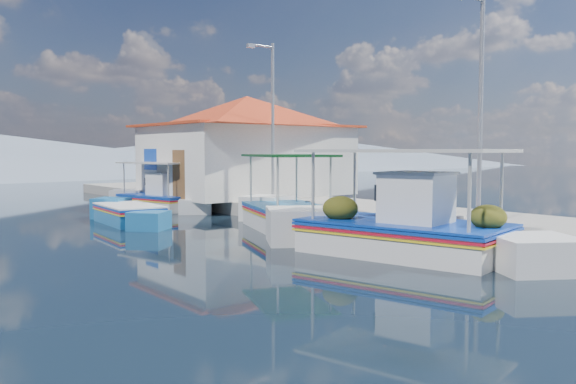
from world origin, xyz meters
TOP-DOWN VIEW (x-y plane):
  - ground at (0.00, 0.00)m, footprint 160.00×160.00m
  - quay at (5.90, 6.00)m, footprint 5.00×44.00m
  - bollards at (3.80, 5.25)m, footprint 0.20×17.20m
  - main_caique at (1.75, 2.19)m, footprint 3.67×8.25m
  - caique_green_canopy at (2.47, 7.53)m, footprint 3.68×6.53m
  - caique_blue_hull at (-0.79, 12.07)m, footprint 1.90×5.39m
  - caique_far at (2.18, 15.67)m, footprint 2.70×6.18m
  - harbor_building at (6.20, 15.00)m, footprint 10.49×10.49m
  - lamp_post_near at (4.51, 2.00)m, footprint 1.21×0.14m
  - lamp_post_far at (4.51, 11.00)m, footprint 1.21×0.14m
  - mountain_ridge at (6.54, 56.00)m, footprint 171.40×96.00m

SIDE VIEW (x-z plane):
  - ground at x=0.00m, z-range 0.00..0.00m
  - quay at x=5.90m, z-range 0.00..0.50m
  - caique_blue_hull at x=-0.79m, z-range -0.22..0.74m
  - caique_green_canopy at x=2.47m, z-range -0.92..1.70m
  - caique_far at x=2.18m, z-range -0.70..1.52m
  - main_caique at x=1.75m, z-range -0.86..1.93m
  - bollards at x=3.80m, z-range 0.50..0.80m
  - mountain_ridge at x=6.54m, z-range -0.71..4.79m
  - harbor_building at x=6.20m, z-range 0.58..4.98m
  - lamp_post_near at x=4.51m, z-range 0.85..6.85m
  - lamp_post_far at x=4.51m, z-range 0.85..6.85m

